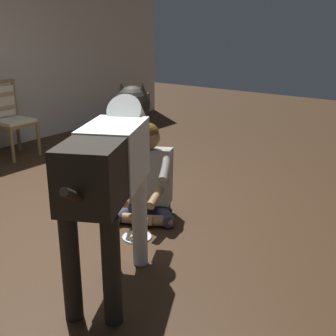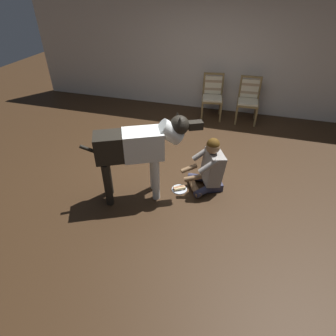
{
  "view_description": "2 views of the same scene",
  "coord_description": "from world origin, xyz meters",
  "px_view_note": "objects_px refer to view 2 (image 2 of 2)",
  "views": [
    {
      "loc": [
        -2.42,
        -2.73,
        1.71
      ],
      "look_at": [
        0.17,
        -0.8,
        0.64
      ],
      "focal_mm": 47.46,
      "sensor_mm": 36.0,
      "label": 1
    },
    {
      "loc": [
        0.88,
        -3.86,
        2.81
      ],
      "look_at": [
        -0.02,
        -0.8,
        0.57
      ],
      "focal_mm": 29.86,
      "sensor_mm": 36.0,
      "label": 2
    }
  ],
  "objects_px": {
    "large_dog": "(139,147)",
    "hot_dog_on_plate": "(179,188)",
    "dining_chair_right_of_pair": "(249,98)",
    "dining_chair_left_of_pair": "(213,94)",
    "person_sitting_on_floor": "(209,168)"
  },
  "relations": [
    {
      "from": "dining_chair_right_of_pair",
      "to": "person_sitting_on_floor",
      "type": "xyz_separation_m",
      "value": [
        -0.41,
        -2.68,
        -0.19
      ]
    },
    {
      "from": "large_dog",
      "to": "dining_chair_left_of_pair",
      "type": "bearing_deg",
      "value": 80.06
    },
    {
      "from": "dining_chair_right_of_pair",
      "to": "person_sitting_on_floor",
      "type": "height_order",
      "value": "dining_chair_right_of_pair"
    },
    {
      "from": "dining_chair_right_of_pair",
      "to": "hot_dog_on_plate",
      "type": "relative_size",
      "value": 4.05
    },
    {
      "from": "large_dog",
      "to": "hot_dog_on_plate",
      "type": "relative_size",
      "value": 6.32
    },
    {
      "from": "dining_chair_right_of_pair",
      "to": "large_dog",
      "type": "bearing_deg",
      "value": -113.25
    },
    {
      "from": "dining_chair_left_of_pair",
      "to": "hot_dog_on_plate",
      "type": "relative_size",
      "value": 4.05
    },
    {
      "from": "dining_chair_right_of_pair",
      "to": "hot_dog_on_plate",
      "type": "xyz_separation_m",
      "value": [
        -0.82,
        -2.88,
        -0.52
      ]
    },
    {
      "from": "person_sitting_on_floor",
      "to": "large_dog",
      "type": "xyz_separation_m",
      "value": [
        -0.94,
        -0.47,
        0.48
      ]
    },
    {
      "from": "large_dog",
      "to": "hot_dog_on_plate",
      "type": "height_order",
      "value": "large_dog"
    },
    {
      "from": "dining_chair_right_of_pair",
      "to": "hot_dog_on_plate",
      "type": "distance_m",
      "value": 3.04
    },
    {
      "from": "person_sitting_on_floor",
      "to": "hot_dog_on_plate",
      "type": "height_order",
      "value": "person_sitting_on_floor"
    },
    {
      "from": "dining_chair_left_of_pair",
      "to": "hot_dog_on_plate",
      "type": "bearing_deg",
      "value": -90.47
    },
    {
      "from": "person_sitting_on_floor",
      "to": "large_dog",
      "type": "distance_m",
      "value": 1.16
    },
    {
      "from": "dining_chair_right_of_pair",
      "to": "large_dog",
      "type": "relative_size",
      "value": 0.64
    }
  ]
}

